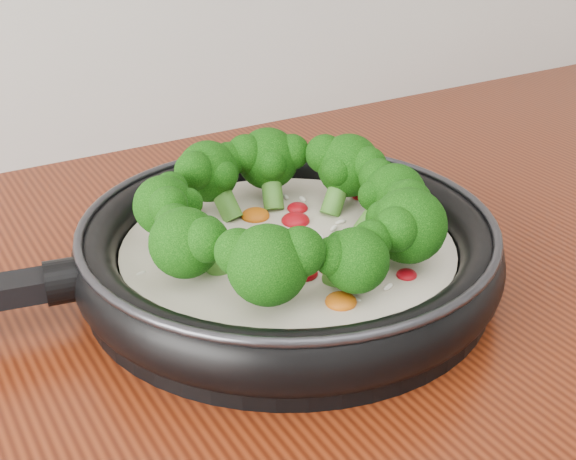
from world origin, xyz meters
TOP-DOWN VIEW (x-y plane):
  - skillet at (-0.12, 1.12)m, footprint 0.57×0.41m

SIDE VIEW (x-z plane):
  - skillet at x=-0.12m, z-range 0.89..0.99m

